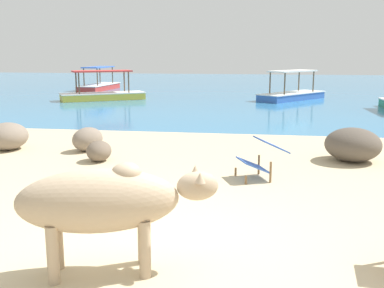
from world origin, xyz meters
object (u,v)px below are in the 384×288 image
(cow, at_px, (104,201))
(deck_chair_near, at_px, (262,156))
(boat_blue, at_px, (292,93))
(boat_red, at_px, (99,85))
(boat_yellow, at_px, (103,94))

(cow, relative_size, deck_chair_near, 2.10)
(boat_blue, distance_m, boat_red, 11.03)
(deck_chair_near, bearing_deg, cow, 46.49)
(deck_chair_near, relative_size, boat_red, 0.24)
(boat_yellow, distance_m, boat_blue, 8.37)
(deck_chair_near, distance_m, boat_blue, 13.51)
(cow, relative_size, boat_red, 0.51)
(boat_yellow, bearing_deg, boat_blue, 158.00)
(deck_chair_near, xyz_separation_m, boat_red, (-9.10, 17.31, -0.13))
(deck_chair_near, distance_m, boat_yellow, 13.99)
(cow, xyz_separation_m, deck_chair_near, (1.43, 3.57, -0.32))
(boat_red, bearing_deg, boat_blue, 72.72)
(deck_chair_near, relative_size, boat_yellow, 0.24)
(cow, distance_m, deck_chair_near, 3.86)
(cow, bearing_deg, boat_yellow, 92.11)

